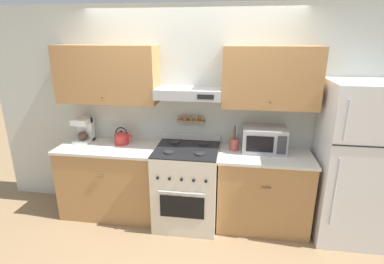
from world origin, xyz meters
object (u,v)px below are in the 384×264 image
(microwave, at_px, (264,139))
(tea_kettle, at_px, (122,137))
(stove_range, at_px, (187,185))
(refrigerator, at_px, (353,164))
(utensil_crock, at_px, (234,144))
(coffee_maker, at_px, (84,129))

(microwave, bearing_deg, tea_kettle, -179.41)
(stove_range, relative_size, refrigerator, 0.58)
(refrigerator, height_order, microwave, refrigerator)
(refrigerator, distance_m, utensil_crock, 1.30)
(coffee_maker, relative_size, microwave, 0.62)
(stove_range, bearing_deg, microwave, 11.86)
(stove_range, xyz_separation_m, microwave, (0.88, 0.18, 0.57))
(utensil_crock, bearing_deg, refrigerator, -7.03)
(stove_range, distance_m, microwave, 1.06)
(refrigerator, xyz_separation_m, utensil_crock, (-1.28, 0.16, 0.10))
(coffee_maker, bearing_deg, microwave, -0.30)
(coffee_maker, bearing_deg, utensil_crock, -0.90)
(tea_kettle, distance_m, utensil_crock, 1.38)
(utensil_crock, bearing_deg, tea_kettle, -180.00)
(refrigerator, bearing_deg, coffee_maker, 176.61)
(refrigerator, distance_m, microwave, 0.97)
(stove_range, xyz_separation_m, coffee_maker, (-1.35, 0.20, 0.58))
(stove_range, xyz_separation_m, tea_kettle, (-0.85, 0.17, 0.51))
(refrigerator, relative_size, utensil_crock, 6.09)
(tea_kettle, bearing_deg, coffee_maker, 176.66)
(utensil_crock, bearing_deg, coffee_maker, 179.10)
(stove_range, distance_m, tea_kettle, 1.00)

